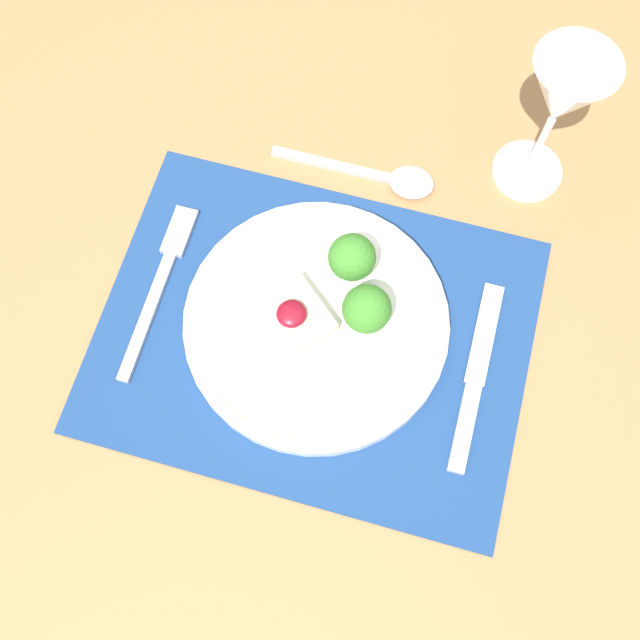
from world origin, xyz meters
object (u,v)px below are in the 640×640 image
(knife, at_px, (473,388))
(spoon, at_px, (391,178))
(dinner_plate, at_px, (323,319))
(wine_glass_near, at_px, (562,99))
(fork, at_px, (162,278))

(knife, height_order, spoon, spoon)
(dinner_plate, relative_size, wine_glass_near, 1.48)
(dinner_plate, relative_size, spoon, 1.46)
(dinner_plate, bearing_deg, fork, 178.87)
(dinner_plate, xyz_separation_m, fork, (-0.17, 0.00, -0.01))
(spoon, bearing_deg, knife, -58.04)
(fork, relative_size, spoon, 1.09)
(wine_glass_near, bearing_deg, dinner_plate, -125.97)
(wine_glass_near, bearing_deg, fork, -146.19)
(dinner_plate, bearing_deg, knife, -9.14)
(fork, xyz_separation_m, knife, (0.33, -0.03, 0.00))
(knife, bearing_deg, wine_glass_near, 86.57)
(fork, relative_size, wine_glass_near, 1.10)
(fork, relative_size, knife, 1.00)
(spoon, height_order, wine_glass_near, wine_glass_near)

